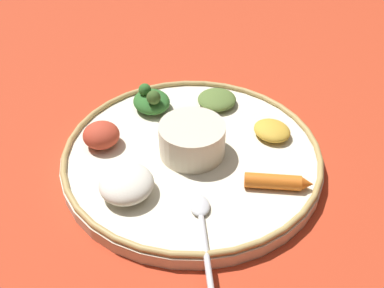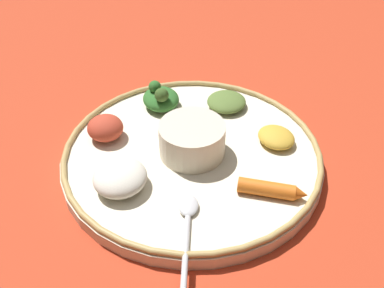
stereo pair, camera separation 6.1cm
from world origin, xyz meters
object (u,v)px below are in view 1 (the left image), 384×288
object	(u,v)px
center_bowl	(192,138)
spoon	(202,226)
carrot_near_spoon	(278,182)
greens_pile	(151,100)

from	to	relation	value
center_bowl	spoon	bearing A→B (deg)	-156.28
spoon	carrot_near_spoon	bearing A→B (deg)	-36.60
center_bowl	greens_pile	bearing A→B (deg)	49.83
spoon	carrot_near_spoon	distance (m)	0.12
greens_pile	carrot_near_spoon	xyz separation A→B (m)	(-0.11, -0.21, -0.01)
greens_pile	spoon	bearing A→B (deg)	-143.97
spoon	greens_pile	world-z (taller)	greens_pile
center_bowl	spoon	distance (m)	0.13
greens_pile	carrot_near_spoon	bearing A→B (deg)	-116.47
spoon	carrot_near_spoon	world-z (taller)	carrot_near_spoon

